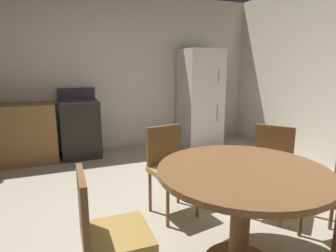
{
  "coord_description": "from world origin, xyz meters",
  "views": [
    {
      "loc": [
        -0.85,
        -2.21,
        1.44
      ],
      "look_at": [
        0.29,
        0.64,
        0.8
      ],
      "focal_mm": 30.01,
      "sensor_mm": 36.0,
      "label": 1
    }
  ],
  "objects": [
    {
      "name": "wall_back",
      "position": [
        0.0,
        2.87,
        1.35
      ],
      "size": [
        5.89,
        0.12,
        2.7
      ],
      "primitive_type": "cube",
      "color": "silver",
      "rests_on": "ground"
    },
    {
      "name": "oven_range",
      "position": [
        -0.52,
        2.47,
        0.47
      ],
      "size": [
        0.6,
        0.6,
        1.1
      ],
      "color": "black",
      "rests_on": "ground"
    },
    {
      "name": "ground_plane",
      "position": [
        0.0,
        0.0,
        0.0
      ],
      "size": [
        14.0,
        14.0,
        0.0
      ],
      "primitive_type": "plane",
      "color": "#A89E89"
    },
    {
      "name": "chair_northeast",
      "position": [
        1.07,
        -0.14,
        0.5
      ],
      "size": [
        0.56,
        0.56,
        0.87
      ],
      "rotation": [
        0.0,
        0.0,
        3.78
      ],
      "color": "brown",
      "rests_on": "ground"
    },
    {
      "name": "chair_north",
      "position": [
        0.15,
        0.23,
        0.5
      ],
      "size": [
        0.46,
        0.46,
        0.87
      ],
      "rotation": [
        0.0,
        0.0,
        4.88
      ],
      "color": "brown",
      "rests_on": "ground"
    },
    {
      "name": "dining_table",
      "position": [
        0.31,
        -0.71,
        0.6
      ],
      "size": [
        1.18,
        1.18,
        0.76
      ],
      "color": "brown",
      "rests_on": "ground"
    },
    {
      "name": "chair_west",
      "position": [
        -0.64,
        -0.69,
        0.5
      ],
      "size": [
        0.41,
        0.41,
        0.87
      ],
      "rotation": [
        0.0,
        0.0,
        6.27
      ],
      "color": "brown",
      "rests_on": "ground"
    },
    {
      "name": "refrigerator",
      "position": [
        1.65,
        2.42,
        0.88
      ],
      "size": [
        0.68,
        0.68,
        1.76
      ],
      "color": "silver",
      "rests_on": "ground"
    }
  ]
}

